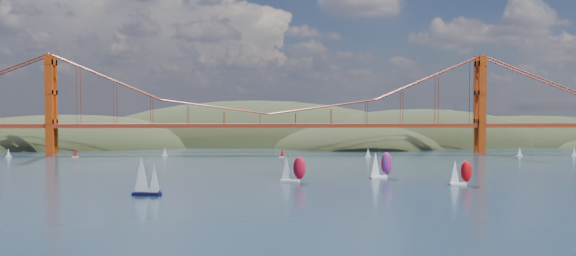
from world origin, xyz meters
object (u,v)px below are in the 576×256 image
(sloop_navy, at_px, (145,176))
(racer_0, at_px, (293,168))
(racer_rwb, at_px, (381,164))
(racer_1, at_px, (460,172))

(sloop_navy, bearing_deg, racer_0, 42.49)
(racer_0, relative_size, racer_rwb, 0.94)
(sloop_navy, relative_size, racer_rwb, 1.22)
(sloop_navy, relative_size, racer_0, 1.29)
(racer_1, bearing_deg, racer_0, 160.94)
(sloop_navy, height_order, racer_1, sloop_navy)
(racer_0, xyz_separation_m, racer_1, (55.33, -9.41, -0.36))
(racer_0, bearing_deg, racer_rwb, 28.06)
(racer_1, bearing_deg, racer_rwb, 129.79)
(racer_0, xyz_separation_m, racer_rwb, (32.75, 10.08, 0.28))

